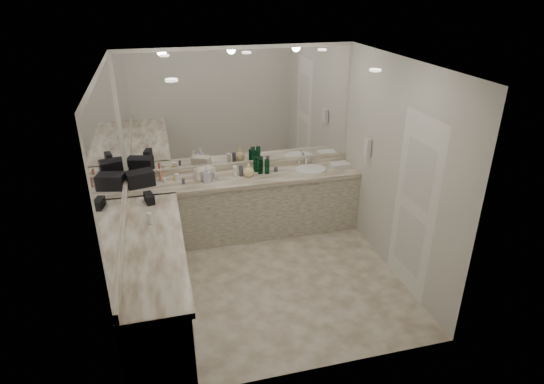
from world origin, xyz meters
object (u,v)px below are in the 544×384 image
object	(u,v)px
cream_cosmetic_case	(205,173)
soap_bottle_c	(249,170)
hand_towel	(340,164)
sink	(311,170)
black_toiletry_bag	(140,179)
soap_bottle_a	(198,174)
wall_phone	(367,147)
soap_bottle_b	(207,174)

from	to	relation	value
cream_cosmetic_case	soap_bottle_c	size ratio (longest dim) A/B	1.30
soap_bottle_c	cream_cosmetic_case	bearing A→B (deg)	171.75
hand_towel	soap_bottle_c	distance (m)	1.37
sink	black_toiletry_bag	xyz separation A→B (m)	(-2.35, 0.03, 0.10)
soap_bottle_a	sink	bearing A→B (deg)	0.73
sink	soap_bottle_c	size ratio (longest dim) A/B	2.28
sink	soap_bottle_c	bearing A→B (deg)	-178.27
wall_phone	soap_bottle_a	size ratio (longest dim) A/B	1.11
sink	soap_bottle_a	distance (m)	1.60
soap_bottle_c	soap_bottle_a	bearing A→B (deg)	179.41
soap_bottle_b	soap_bottle_a	bearing A→B (deg)	155.99
wall_phone	black_toiletry_bag	world-z (taller)	wall_phone
sink	cream_cosmetic_case	xyz separation A→B (m)	(-1.50, 0.06, 0.08)
cream_cosmetic_case	soap_bottle_a	bearing A→B (deg)	-165.07
wall_phone	cream_cosmetic_case	xyz separation A→B (m)	(-2.11, 0.56, -0.38)
hand_towel	soap_bottle_c	bearing A→B (deg)	-177.89
wall_phone	soap_bottle_b	size ratio (longest dim) A/B	1.11
wall_phone	soap_bottle_c	xyz separation A→B (m)	(-1.52, 0.47, -0.35)
black_toiletry_bag	cream_cosmetic_case	distance (m)	0.85
soap_bottle_b	hand_towel	bearing A→B (deg)	2.66
sink	wall_phone	distance (m)	0.91
cream_cosmetic_case	wall_phone	bearing A→B (deg)	-39.61
wall_phone	hand_towel	world-z (taller)	wall_phone
cream_cosmetic_case	sink	bearing A→B (deg)	-27.01
wall_phone	soap_bottle_a	distance (m)	2.28
wall_phone	sink	bearing A→B (deg)	140.43
sink	wall_phone	world-z (taller)	wall_phone
hand_towel	soap_bottle_b	xyz separation A→B (m)	(-1.95, -0.09, 0.09)
cream_cosmetic_case	black_toiletry_bag	bearing A→B (deg)	157.35
cream_cosmetic_case	soap_bottle_a	xyz separation A→B (m)	(-0.09, -0.08, 0.04)
wall_phone	soap_bottle_c	size ratio (longest dim) A/B	1.24
black_toiletry_bag	soap_bottle_a	world-z (taller)	soap_bottle_a
soap_bottle_b	soap_bottle_c	bearing A→B (deg)	3.95
sink	soap_bottle_b	bearing A→B (deg)	-177.41
soap_bottle_a	wall_phone	bearing A→B (deg)	-12.27
soap_bottle_b	soap_bottle_c	size ratio (longest dim) A/B	1.12
sink	cream_cosmetic_case	distance (m)	1.51
hand_towel	soap_bottle_a	xyz separation A→B (m)	(-2.05, -0.04, 0.09)
sink	black_toiletry_bag	bearing A→B (deg)	179.35
wall_phone	soap_bottle_c	distance (m)	1.63
black_toiletry_bag	hand_towel	xyz separation A→B (m)	(2.81, -0.00, -0.08)
black_toiletry_bag	soap_bottle_b	xyz separation A→B (m)	(0.86, -0.09, 0.01)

